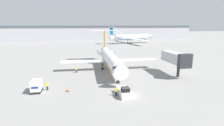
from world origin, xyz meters
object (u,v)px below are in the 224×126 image
Objects in this scene: worker_on_apron at (47,86)px; jet_bridge at (175,58)px; airplane_main at (110,58)px; pushback_tug at (124,92)px; worker_near_tug at (116,91)px; luggage_cart at (36,86)px; traffic_cone_left at (68,90)px; airplane_parked_far_left at (131,37)px; worker_by_wing at (76,70)px.

jet_bridge reaches higher than worker_on_apron.
airplane_main is 20.58m from worker_on_apron.
worker_near_tug is (-1.41, 0.16, 0.17)m from pushback_tug.
airplane_main is at bearing 38.97° from luggage_cart.
airplane_parked_far_left reaches higher than traffic_cone_left.
pushback_tug is 0.11× the size of airplane_parked_far_left.
jet_bridge is (15.32, -8.67, 1.04)m from airplane_main.
luggage_cart is 1.83× the size of worker_by_wing.
airplane_parked_far_left reaches higher than worker_near_tug.
worker_on_apron reaches higher than traffic_cone_left.
jet_bridge is at bearing -99.61° from airplane_parked_far_left.
worker_near_tug is at bearing -150.07° from jet_bridge.
traffic_cone_left is (-8.84, 3.96, -0.50)m from worker_near_tug.
worker_near_tug is at bearing -24.11° from traffic_cone_left.
worker_by_wing is at bearing 82.69° from traffic_cone_left.
airplane_parked_far_left is (30.04, 90.76, 3.57)m from pushback_tug.
worker_near_tug is 0.17× the size of jet_bridge.
luggage_cart is at bearing -118.34° from airplane_parked_far_left.
jet_bridge is (30.66, 4.83, 3.51)m from worker_on_apron.
airplane_parked_far_left is at bearing 62.53° from worker_on_apron.
traffic_cone_left is at bearing 158.15° from pushback_tug.
worker_by_wing is at bearing -172.78° from airplane_main.
pushback_tug is 2.71× the size of worker_by_wing.
worker_by_wing reaches higher than traffic_cone_left.
luggage_cart is at bearing 162.22° from pushback_tug.
worker_near_tug is at bearing -18.83° from luggage_cart.
airplane_main is 3.10× the size of jet_bridge.
pushback_tug is at bearing -17.78° from luggage_cart.
airplane_parked_far_left is at bearing 71.69° from pushback_tug.
airplane_main reaches higher than luggage_cart.
pushback_tug is 19.82m from jet_bridge.
worker_by_wing is 82.51m from airplane_parked_far_left.
worker_by_wing is at bearing 59.03° from luggage_cart.
airplane_parked_far_left reaches higher than luggage_cart.
airplane_main is 10.28× the size of luggage_cart.
luggage_cart is at bearing 161.17° from worker_near_tug.
luggage_cart is 15.54m from worker_near_tug.
pushback_tug is at bearing -64.62° from worker_by_wing.
traffic_cone_left is at bearing -97.31° from worker_by_wing.
airplane_main is at bearing 86.67° from pushback_tug.
worker_by_wing is at bearing 115.38° from pushback_tug.
worker_on_apron reaches higher than worker_near_tug.
traffic_cone_left is 0.02× the size of airplane_parked_far_left.
worker_near_tug is 95.97m from airplane_parked_far_left.
worker_on_apron is (-15.34, -13.50, -2.47)m from airplane_main.
worker_near_tug is 0.94× the size of worker_on_apron.
airplane_main is 10.01m from worker_by_wing.
worker_near_tug is (-2.53, -18.95, -2.53)m from airplane_main.
worker_near_tug is at bearing -23.03° from worker_on_apron.
worker_by_wing is (7.63, 12.72, -0.30)m from luggage_cart.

